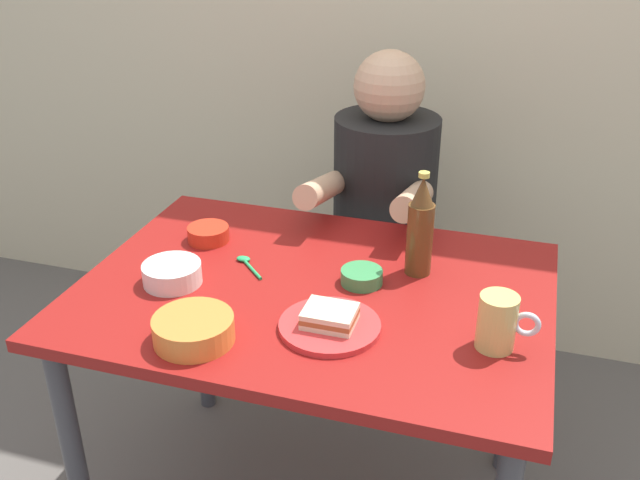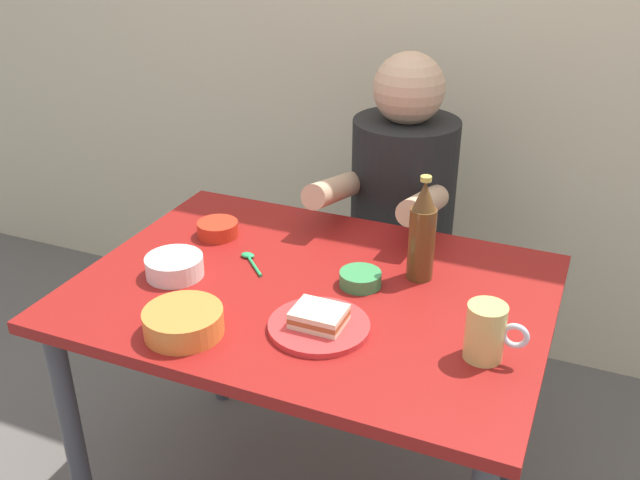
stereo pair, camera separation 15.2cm
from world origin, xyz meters
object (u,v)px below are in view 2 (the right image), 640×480
at_px(plate_orange, 319,326).
at_px(soup_bowl_orange, 183,321).
at_px(person_seated, 402,186).
at_px(beer_mug, 486,332).
at_px(sandwich, 319,316).
at_px(stool, 397,301).
at_px(dining_table, 312,320).
at_px(beer_bottle, 422,233).

bearing_deg(plate_orange, soup_bowl_orange, -154.09).
bearing_deg(person_seated, beer_mug, -61.60).
relative_size(person_seated, sandwich, 6.54).
height_order(stool, person_seated, person_seated).
height_order(dining_table, sandwich, sandwich).
distance_m(beer_bottle, soup_bowl_orange, 0.59).
relative_size(plate_orange, beer_bottle, 0.84).
xyz_separation_m(stool, plate_orange, (0.05, -0.79, 0.40)).
height_order(stool, beer_bottle, beer_bottle).
distance_m(dining_table, soup_bowl_orange, 0.35).
bearing_deg(beer_bottle, beer_mug, -51.50).
bearing_deg(beer_bottle, stool, 111.32).
distance_m(person_seated, soup_bowl_orange, 0.92).
distance_m(stool, plate_orange, 0.88).
height_order(plate_orange, soup_bowl_orange, soup_bowl_orange).
bearing_deg(sandwich, soup_bowl_orange, -154.09).
relative_size(plate_orange, soup_bowl_orange, 1.29).
xyz_separation_m(stool, person_seated, (-0.00, -0.01, 0.42)).
xyz_separation_m(dining_table, beer_bottle, (0.22, 0.14, 0.21)).
distance_m(dining_table, sandwich, 0.22).
bearing_deg(stool, person_seated, -90.00).
bearing_deg(soup_bowl_orange, plate_orange, 25.91).
bearing_deg(plate_orange, stool, 93.98).
xyz_separation_m(person_seated, sandwich, (0.05, -0.78, 0.01)).
distance_m(dining_table, beer_mug, 0.47).
distance_m(dining_table, beer_bottle, 0.34).
bearing_deg(sandwich, stool, 93.98).
xyz_separation_m(plate_orange, sandwich, (-0.00, 0.00, 0.02)).
bearing_deg(beer_mug, soup_bowl_orange, -164.84).
xyz_separation_m(dining_table, stool, (0.03, 0.63, -0.30)).
relative_size(beer_mug, beer_bottle, 0.48).
xyz_separation_m(plate_orange, beer_mug, (0.34, 0.04, 0.05)).
distance_m(plate_orange, sandwich, 0.02).
bearing_deg(soup_bowl_orange, sandwich, 25.91).
xyz_separation_m(stool, sandwich, (0.05, -0.79, 0.42)).
xyz_separation_m(person_seated, soup_bowl_orange, (-0.20, -0.90, 0.01)).
distance_m(stool, beer_mug, 0.96).
bearing_deg(dining_table, soup_bowl_orange, -121.25).
bearing_deg(stool, soup_bowl_orange, -102.53).
bearing_deg(person_seated, stool, 90.00).
height_order(sandwich, beer_bottle, beer_bottle).
height_order(plate_orange, beer_mug, beer_mug).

